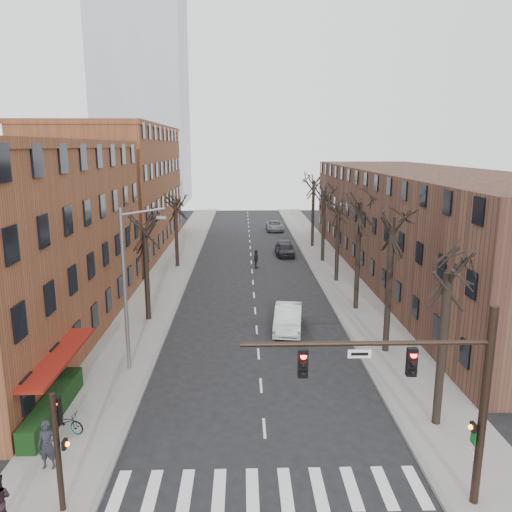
{
  "coord_description": "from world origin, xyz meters",
  "views": [
    {
      "loc": [
        -0.89,
        -15.71,
        12.11
      ],
      "look_at": [
        0.09,
        20.98,
        4.0
      ],
      "focal_mm": 35.0,
      "sensor_mm": 36.0,
      "label": 1
    }
  ],
  "objects": [
    {
      "name": "streetlight",
      "position": [
        -7.03,
        10.0,
        5.01
      ],
      "size": [
        2.45,
        0.22,
        9.03
      ],
      "color": "slate",
      "rests_on": "ground"
    },
    {
      "name": "tree_left_a",
      "position": [
        -7.6,
        18.0,
        0.0
      ],
      "size": [
        5.2,
        5.2,
        9.5
      ],
      "primitive_type": null,
      "color": "black",
      "rests_on": "ground"
    },
    {
      "name": "parked_car_mid",
      "position": [
        3.87,
        40.14,
        0.74
      ],
      "size": [
        2.28,
        5.2,
        1.49
      ],
      "primitive_type": "imported",
      "rotation": [
        0.0,
        0.0,
        -0.04
      ],
      "color": "black",
      "rests_on": "ground"
    },
    {
      "name": "tree_right_c",
      "position": [
        7.6,
        20.0,
        0.0
      ],
      "size": [
        5.2,
        5.2,
        11.6
      ],
      "primitive_type": null,
      "color": "black",
      "rests_on": "ground"
    },
    {
      "name": "hedge",
      "position": [
        -9.5,
        5.0,
        0.65
      ],
      "size": [
        0.8,
        6.0,
        1.0
      ],
      "primitive_type": "cube",
      "color": "black",
      "rests_on": "sidewalk_left"
    },
    {
      "name": "building_left_far",
      "position": [
        -16.0,
        44.0,
        7.0
      ],
      "size": [
        12.0,
        28.0,
        14.0
      ],
      "primitive_type": "cube",
      "color": "brown",
      "rests_on": "ground"
    },
    {
      "name": "tree_right_d",
      "position": [
        7.6,
        28.0,
        0.0
      ],
      "size": [
        5.2,
        5.2,
        10.0
      ],
      "primitive_type": null,
      "color": "black",
      "rests_on": "ground"
    },
    {
      "name": "tree_right_e",
      "position": [
        7.6,
        36.0,
        0.0
      ],
      "size": [
        5.2,
        5.2,
        10.8
      ],
      "primitive_type": null,
      "color": "black",
      "rests_on": "ground"
    },
    {
      "name": "building_right",
      "position": [
        16.0,
        30.0,
        5.0
      ],
      "size": [
        12.0,
        50.0,
        10.0
      ],
      "primitive_type": "cube",
      "color": "#523426",
      "rests_on": "ground"
    },
    {
      "name": "parked_car_near",
      "position": [
        3.8,
        39.05,
        0.75
      ],
      "size": [
        2.12,
        4.52,
        1.5
      ],
      "primitive_type": "imported",
      "rotation": [
        0.0,
        0.0,
        0.08
      ],
      "color": "black",
      "rests_on": "ground"
    },
    {
      "name": "tree_right_a",
      "position": [
        7.6,
        4.0,
        0.0
      ],
      "size": [
        5.2,
        5.2,
        10.0
      ],
      "primitive_type": null,
      "color": "black",
      "rests_on": "ground"
    },
    {
      "name": "parked_car_far",
      "position": [
        3.8,
        56.2,
        0.72
      ],
      "size": [
        2.38,
        5.15,
        1.43
      ],
      "primitive_type": "imported",
      "rotation": [
        0.0,
        0.0,
        -0.0
      ],
      "color": "slate",
      "rests_on": "ground"
    },
    {
      "name": "bicycle",
      "position": [
        -8.52,
        3.73,
        0.62
      ],
      "size": [
        1.9,
        1.2,
        0.94
      ],
      "primitive_type": "imported",
      "rotation": [
        0.0,
        0.0,
        1.22
      ],
      "color": "gray",
      "rests_on": "sidewalk_left"
    },
    {
      "name": "building_left_near",
      "position": [
        -16.0,
        15.0,
        6.0
      ],
      "size": [
        12.0,
        26.0,
        12.0
      ],
      "primitive_type": "cube",
      "color": "brown",
      "rests_on": "ground"
    },
    {
      "name": "signal_pole_left",
      "position": [
        -6.99,
        -0.95,
        2.61
      ],
      "size": [
        0.47,
        0.44,
        4.4
      ],
      "color": "black",
      "rests_on": "ground"
    },
    {
      "name": "silver_sedan",
      "position": [
        2.11,
        15.96,
        0.84
      ],
      "size": [
        2.4,
        5.26,
        1.67
      ],
      "primitive_type": "imported",
      "rotation": [
        0.0,
        0.0,
        -0.13
      ],
      "color": "silver",
      "rests_on": "ground"
    },
    {
      "name": "signal_mast_arm",
      "position": [
        5.45,
        -1.0,
        4.4
      ],
      "size": [
        8.14,
        0.3,
        7.2
      ],
      "color": "black",
      "rests_on": "ground"
    },
    {
      "name": "sidewalk_right",
      "position": [
        8.0,
        35.0,
        0.07
      ],
      "size": [
        4.0,
        90.0,
        0.15
      ],
      "primitive_type": "cube",
      "color": "gray",
      "rests_on": "ground"
    },
    {
      "name": "tree_left_b",
      "position": [
        -7.6,
        34.0,
        0.0
      ],
      "size": [
        5.2,
        5.2,
        9.5
      ],
      "primitive_type": null,
      "color": "black",
      "rests_on": "ground"
    },
    {
      "name": "tree_right_b",
      "position": [
        7.6,
        12.0,
        0.0
      ],
      "size": [
        5.2,
        5.2,
        10.8
      ],
      "primitive_type": null,
      "color": "black",
      "rests_on": "ground"
    },
    {
      "name": "awning_left",
      "position": [
        -9.4,
        6.0,
        0.0
      ],
      "size": [
        1.2,
        7.0,
        0.15
      ],
      "primitive_type": "cube",
      "color": "maroon",
      "rests_on": "ground"
    },
    {
      "name": "pedestrian_a",
      "position": [
        -8.3,
        1.27,
        1.11
      ],
      "size": [
        0.71,
        0.48,
        1.92
      ],
      "primitive_type": "imported",
      "rotation": [
        0.0,
        0.0,
        0.03
      ],
      "color": "black",
      "rests_on": "sidewalk_left"
    },
    {
      "name": "pedestrian_crossing",
      "position": [
        0.43,
        33.36,
        0.94
      ],
      "size": [
        0.78,
        1.19,
        1.88
      ],
      "primitive_type": "imported",
      "rotation": [
        0.0,
        0.0,
        1.26
      ],
      "color": "black",
      "rests_on": "ground"
    },
    {
      "name": "sidewalk_left",
      "position": [
        -8.0,
        35.0,
        0.07
      ],
      "size": [
        4.0,
        90.0,
        0.15
      ],
      "primitive_type": "cube",
      "color": "gray",
      "rests_on": "ground"
    },
    {
      "name": "tree_right_f",
      "position": [
        7.6,
        44.0,
        0.0
      ],
      "size": [
        5.2,
        5.2,
        11.6
      ],
      "primitive_type": null,
      "color": "black",
      "rests_on": "ground"
    },
    {
      "name": "office_tower",
      "position": [
        -22.0,
        95.0,
        30.0
      ],
      "size": [
        18.0,
        18.0,
        60.0
      ],
      "primitive_type": "cube",
      "color": "#B2B7BF",
      "rests_on": "ground"
    },
    {
      "name": "ground",
      "position": [
        0.0,
        0.0,
        0.0
      ],
      "size": [
        160.0,
        160.0,
        0.0
      ],
      "primitive_type": "plane",
      "color": "black",
      "rests_on": "ground"
    }
  ]
}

